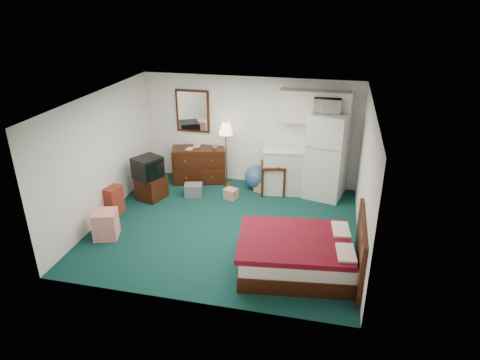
% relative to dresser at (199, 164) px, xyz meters
% --- Properties ---
extents(floor, '(5.00, 4.50, 0.01)m').
position_rel_dresser_xyz_m(floor, '(1.17, -1.98, -0.42)').
color(floor, '#0F403B').
rests_on(floor, ground).
extents(ceiling, '(5.00, 4.50, 0.01)m').
position_rel_dresser_xyz_m(ceiling, '(1.17, -1.98, 2.08)').
color(ceiling, white).
rests_on(ceiling, walls).
extents(walls, '(5.01, 4.51, 2.50)m').
position_rel_dresser_xyz_m(walls, '(1.17, -1.98, 0.83)').
color(walls, white).
rests_on(walls, floor).
extents(mirror, '(0.80, 0.06, 1.00)m').
position_rel_dresser_xyz_m(mirror, '(-0.18, 0.24, 1.23)').
color(mirror, white).
rests_on(mirror, walls).
extents(upper_cabinets, '(1.50, 0.35, 0.70)m').
position_rel_dresser_xyz_m(upper_cabinets, '(2.62, 0.10, 1.53)').
color(upper_cabinets, silver).
rests_on(upper_cabinets, walls).
extents(headboard, '(0.06, 1.56, 1.00)m').
position_rel_dresser_xyz_m(headboard, '(3.63, -3.08, 0.13)').
color(headboard, black).
rests_on(headboard, walls).
extents(dresser, '(1.34, 0.88, 0.84)m').
position_rel_dresser_xyz_m(dresser, '(0.00, 0.00, 0.00)').
color(dresser, black).
rests_on(dresser, floor).
extents(floor_lamp, '(0.41, 0.41, 1.50)m').
position_rel_dresser_xyz_m(floor_lamp, '(0.69, -0.06, 0.33)').
color(floor_lamp, '#B87C32').
rests_on(floor_lamp, floor).
extents(desk, '(0.64, 0.64, 0.69)m').
position_rel_dresser_xyz_m(desk, '(1.82, -0.25, -0.08)').
color(desk, black).
rests_on(desk, floor).
extents(exercise_ball, '(0.61, 0.61, 0.55)m').
position_rel_dresser_xyz_m(exercise_ball, '(1.42, -0.11, -0.14)').
color(exercise_ball, '#324E83').
rests_on(exercise_ball, floor).
extents(kitchen_counter, '(1.00, 0.81, 1.01)m').
position_rel_dresser_xyz_m(kitchen_counter, '(2.04, -0.07, 0.08)').
color(kitchen_counter, silver).
rests_on(kitchen_counter, floor).
extents(fridge, '(0.94, 0.94, 1.89)m').
position_rel_dresser_xyz_m(fridge, '(2.96, -0.14, 0.53)').
color(fridge, silver).
rests_on(fridge, floor).
extents(bed, '(1.97, 1.62, 0.58)m').
position_rel_dresser_xyz_m(bed, '(2.65, -3.08, -0.13)').
color(bed, '#500712').
rests_on(bed, floor).
extents(tv_stand, '(0.64, 0.67, 0.50)m').
position_rel_dresser_xyz_m(tv_stand, '(-0.74, -1.13, -0.17)').
color(tv_stand, black).
rests_on(tv_stand, floor).
extents(suitcase, '(0.30, 0.41, 0.60)m').
position_rel_dresser_xyz_m(suitcase, '(-1.19, -1.97, -0.12)').
color(suitcase, maroon).
rests_on(suitcase, floor).
extents(retail_box, '(0.53, 0.53, 0.53)m').
position_rel_dresser_xyz_m(retail_box, '(-0.90, -2.84, -0.16)').
color(retail_box, '#F2E1CA').
rests_on(retail_box, floor).
extents(file_bin, '(0.45, 0.38, 0.27)m').
position_rel_dresser_xyz_m(file_bin, '(0.12, -0.81, -0.28)').
color(file_bin, slate).
rests_on(file_bin, floor).
extents(cardboard_box_a, '(0.33, 0.31, 0.23)m').
position_rel_dresser_xyz_m(cardboard_box_a, '(0.97, -0.77, -0.30)').
color(cardboard_box_a, tan).
rests_on(cardboard_box_a, floor).
extents(cardboard_box_b, '(0.25, 0.28, 0.25)m').
position_rel_dresser_xyz_m(cardboard_box_b, '(1.52, -0.23, -0.30)').
color(cardboard_box_b, tan).
rests_on(cardboard_box_b, floor).
extents(laptop, '(0.35, 0.29, 0.23)m').
position_rel_dresser_xyz_m(laptop, '(1.84, -0.32, 0.38)').
color(laptop, black).
rests_on(laptop, desk).
extents(crt_tv, '(0.70, 0.72, 0.47)m').
position_rel_dresser_xyz_m(crt_tv, '(-0.77, -1.16, 0.32)').
color(crt_tv, black).
rests_on(crt_tv, tv_stand).
extents(microwave, '(0.57, 0.33, 0.38)m').
position_rel_dresser_xyz_m(microwave, '(2.88, -0.10, 1.66)').
color(microwave, silver).
rests_on(microwave, fridge).
extents(book_a, '(0.15, 0.02, 0.20)m').
position_rel_dresser_xyz_m(book_a, '(-0.25, -0.12, 0.52)').
color(book_a, tan).
rests_on(book_a, dresser).
extents(book_b, '(0.16, 0.05, 0.22)m').
position_rel_dresser_xyz_m(book_b, '(-0.15, 0.07, 0.53)').
color(book_b, tan).
rests_on(book_b, dresser).
extents(mug, '(0.14, 0.12, 0.12)m').
position_rel_dresser_xyz_m(mug, '(0.39, 0.02, 0.48)').
color(mug, '#539F4D').
rests_on(mug, dresser).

